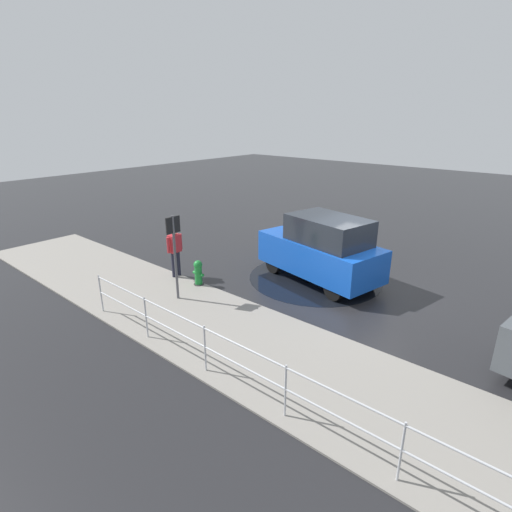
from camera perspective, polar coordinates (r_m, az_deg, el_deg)
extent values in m
plane|color=black|center=(12.05, 14.75, -5.01)|extent=(60.00, 60.00, 0.00)
cube|color=gray|center=(8.85, 2.19, -13.78)|extent=(24.00, 3.20, 0.04)
cube|color=blue|center=(12.39, 9.02, 0.08)|extent=(4.17, 2.46, 0.99)
cube|color=#1E232B|center=(11.93, 10.33, 3.67)|extent=(2.60, 1.94, 0.77)
cylinder|color=black|center=(12.97, 2.61, -1.12)|extent=(0.63, 0.34, 0.60)
cylinder|color=black|center=(13.88, 7.12, 0.17)|extent=(0.63, 0.34, 0.60)
cylinder|color=black|center=(11.28, 11.10, -4.76)|extent=(0.63, 0.34, 0.60)
cylinder|color=black|center=(12.32, 15.53, -2.99)|extent=(0.63, 0.34, 0.60)
cylinder|color=#197A2D|center=(12.09, -8.22, -2.84)|extent=(0.22, 0.22, 0.62)
sphere|color=#197A2D|center=(11.96, -8.30, -1.24)|extent=(0.26, 0.26, 0.26)
cylinder|color=#197A2D|center=(11.95, -7.73, -2.70)|extent=(0.10, 0.09, 0.09)
cylinder|color=#197A2D|center=(12.18, -8.74, -2.33)|extent=(0.10, 0.09, 0.09)
cylinder|color=#2D2D2D|center=(12.20, -8.16, -4.05)|extent=(0.31, 0.31, 0.06)
cube|color=#B2262D|center=(12.56, -11.57, 1.79)|extent=(0.24, 0.36, 0.55)
sphere|color=tan|center=(12.45, -11.69, 3.47)|extent=(0.22, 0.22, 0.22)
cylinder|color=#1E1E2D|center=(12.84, -11.05, -1.09)|extent=(0.13, 0.13, 0.85)
cylinder|color=#1E1E2D|center=(12.74, -11.67, -1.31)|extent=(0.13, 0.13, 0.85)
cylinder|color=#B2262D|center=(12.71, -10.73, 2.05)|extent=(0.09, 0.09, 0.50)
cylinder|color=#B2262D|center=(12.43, -12.42, 1.52)|extent=(0.09, 0.09, 0.50)
cylinder|color=#B7BABF|center=(6.39, 20.02, -24.94)|extent=(0.04, 0.04, 1.05)
cylinder|color=#B7BABF|center=(7.04, 4.23, -18.79)|extent=(0.04, 0.04, 1.05)
cylinder|color=#B7BABF|center=(8.12, -7.28, -13.08)|extent=(0.04, 0.04, 1.05)
cylinder|color=#B7BABF|center=(9.49, -15.42, -8.54)|extent=(0.04, 0.04, 1.05)
cylinder|color=#B7BABF|center=(11.04, -21.27, -5.10)|extent=(0.04, 0.04, 1.05)
cylinder|color=#B7BABF|center=(7.27, -2.06, -12.77)|extent=(9.81, 0.04, 0.04)
cylinder|color=#B7BABF|center=(7.50, -2.02, -15.48)|extent=(9.81, 0.04, 0.04)
cylinder|color=#4C4C51|center=(10.97, -11.44, -0.42)|extent=(0.07, 0.07, 2.40)
cube|color=black|center=(10.69, -11.78, 4.36)|extent=(0.04, 0.44, 0.44)
cylinder|color=black|center=(12.78, 8.40, -3.07)|extent=(4.15, 4.15, 0.01)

